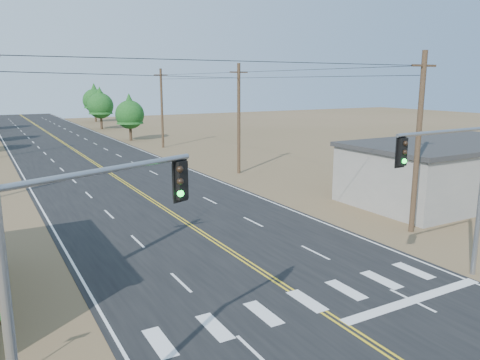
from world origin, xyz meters
TOP-DOWN VIEW (x-y plane):
  - road at (0.00, 30.00)m, footprint 15.00×200.00m
  - building_right at (19.00, 16.00)m, footprint 15.00×8.00m
  - utility_pole_right_near at (10.50, 12.00)m, footprint 1.80×0.30m
  - utility_pole_right_mid at (10.50, 32.00)m, footprint 1.80×0.30m
  - utility_pole_right_far at (10.50, 52.00)m, footprint 1.80×0.30m
  - signal_mast_left at (-9.06, 4.52)m, footprint 4.71×2.03m
  - signal_mast_right at (6.40, 6.43)m, footprint 5.66×0.53m
  - tree_right_near at (9.00, 61.22)m, footprint 4.08×4.08m
  - tree_right_mid at (9.39, 80.40)m, footprint 4.54×4.54m
  - tree_right_far at (12.05, 96.72)m, footprint 4.88×4.88m

SIDE VIEW (x-z plane):
  - road at x=0.00m, z-range 0.00..0.02m
  - building_right at x=19.00m, z-range 0.00..4.00m
  - tree_right_near at x=9.00m, z-range 0.76..7.56m
  - signal_mast_left at x=-9.06m, z-range 1.13..7.77m
  - signal_mast_right at x=6.40m, z-range 1.19..7.85m
  - tree_right_mid at x=9.39m, z-range 0.84..8.42m
  - tree_right_far at x=12.05m, z-range 0.91..9.05m
  - utility_pole_right_near at x=10.50m, z-range 0.12..10.12m
  - utility_pole_right_mid at x=10.50m, z-range 0.12..10.12m
  - utility_pole_right_far at x=10.50m, z-range 0.12..10.12m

